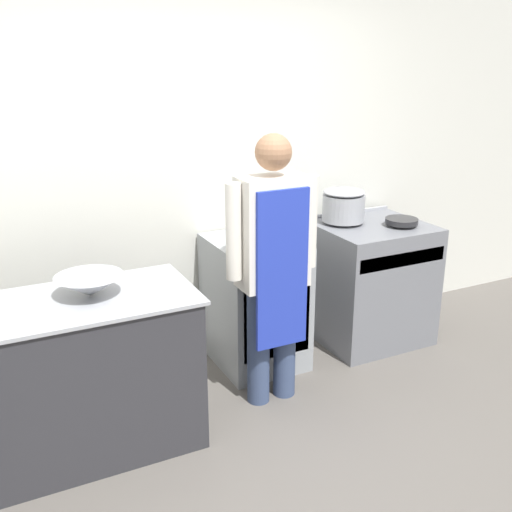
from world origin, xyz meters
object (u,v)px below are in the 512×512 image
Objects in this scene: person_cook at (273,258)px; stove at (369,282)px; saute_pan at (402,221)px; mixing_bowl at (90,286)px; fridge_unit at (255,302)px; stock_pot at (344,205)px.

stove is at bearing 22.89° from person_cook.
stove is 0.53m from saute_pan.
fridge_unit is at bearing 21.34° from mixing_bowl.
stock_pot is 1.31× the size of saute_pan.
mixing_bowl is at bearing -172.83° from saute_pan.
fridge_unit is 0.53× the size of person_cook.
mixing_bowl is 1.16× the size of stock_pot.
person_cook is at bearing -165.15° from saute_pan.
saute_pan is (1.22, 0.32, 0.00)m from person_cook.
stock_pot reaches higher than stove.
saute_pan is at bearing -9.16° from fridge_unit.
stove is 0.94m from fridge_unit.
stove is at bearing -3.13° from fridge_unit.
fridge_unit is at bearing 176.87° from stove.
stove is 0.55× the size of person_cook.
person_cook reaches higher than mixing_bowl.
stove is 3.90× the size of saute_pan.
mixing_bowl is 2.02m from stock_pot.
fridge_unit is at bearing 75.77° from person_cook.
mixing_bowl is at bearing -169.01° from stove.
stock_pot is at bearing 144.23° from stove.
fridge_unit is 3.77× the size of saute_pan.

